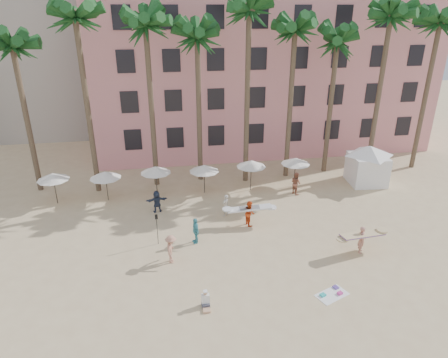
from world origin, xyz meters
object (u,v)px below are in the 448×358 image
pink_hotel (260,71)px  carrier_yellow (362,238)px  carrier_white (249,212)px  cabana (368,161)px

pink_hotel → carrier_yellow: (0.87, -24.09, -6.97)m
pink_hotel → carrier_yellow: size_ratio=10.98×
carrier_yellow → carrier_white: bearing=143.6°
pink_hotel → cabana: bearing=-64.6°
cabana → carrier_yellow: (-5.69, -10.25, -1.04)m
pink_hotel → carrier_white: bearing=-105.7°
cabana → carrier_yellow: bearing=-119.0°
pink_hotel → carrier_yellow: pink_hotel is taller
carrier_yellow → pink_hotel: bearing=92.1°
cabana → carrier_white: 13.29m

